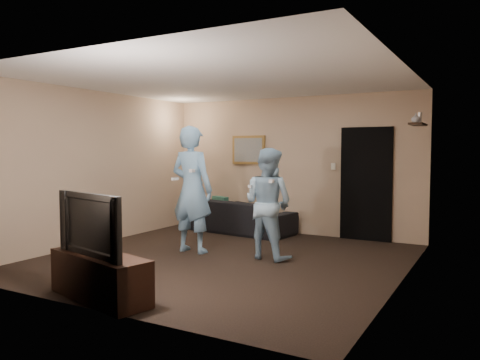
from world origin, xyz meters
The scene contains 19 objects.
ground centered at (0.00, 0.00, 0.00)m, with size 5.00×5.00×0.00m, color black.
ceiling centered at (0.00, 0.00, 2.60)m, with size 5.00×5.00×0.04m, color silver.
wall_back centered at (0.00, 2.50, 1.30)m, with size 5.00×0.04×2.60m, color tan.
wall_front centered at (0.00, -2.50, 1.30)m, with size 5.00×0.04×2.60m, color tan.
wall_left centered at (-2.50, 0.00, 1.30)m, with size 0.04×5.00×2.60m, color tan.
wall_right centered at (2.50, 0.00, 1.30)m, with size 0.04×5.00×2.60m, color tan.
sofa centered at (-0.89, 2.09, 0.31)m, with size 2.14×0.84×0.63m, color black.
throw_pillow centered at (-1.34, 2.09, 0.48)m, with size 0.39×0.12×0.39m, color #1C5445.
painting_frame centered at (-0.90, 2.48, 1.60)m, with size 0.72×0.05×0.57m, color olive.
painting_canvas centered at (-0.90, 2.45, 1.60)m, with size 0.62×0.01×0.47m, color slate.
doorway centered at (1.45, 2.47, 1.00)m, with size 0.90×0.06×2.00m, color black.
light_switch centered at (0.85, 2.48, 1.30)m, with size 0.08×0.02×0.12m, color silver.
wall_shelf centered at (2.39, 1.80, 1.99)m, with size 0.20×0.60×0.03m, color black.
shelf_vase centered at (2.39, 1.59, 2.07)m, with size 0.13×0.13×0.14m, color #ABABB0.
shelf_figurine centered at (2.39, 1.98, 2.09)m, with size 0.06×0.06×0.18m, color #B5B5B9.
tv_console centered at (-0.19, -2.24, 0.25)m, with size 1.35×0.43×0.48m, color black.
television centered at (-0.19, -2.24, 0.82)m, with size 1.15×0.15×0.66m, color black.
wii_player_left centered at (-0.68, 0.18, 0.98)m, with size 0.72×0.53×1.97m.
wii_player_right centered at (0.54, 0.38, 0.81)m, with size 0.88×0.74×1.63m.
Camera 1 is at (3.50, -5.80, 1.60)m, focal length 35.00 mm.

